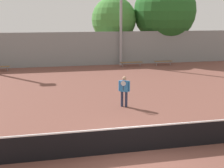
{
  "coord_description": "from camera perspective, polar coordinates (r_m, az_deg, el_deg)",
  "views": [
    {
      "loc": [
        -2.26,
        -8.14,
        4.69
      ],
      "look_at": [
        0.43,
        5.98,
        0.96
      ],
      "focal_mm": 42.0,
      "sensor_mm": 36.0,
      "label": 1
    }
  ],
  "objects": [
    {
      "name": "tennis_net",
      "position": [
        9.44,
        4.35,
        -11.9
      ],
      "size": [
        10.16,
        0.09,
        0.98
      ],
      "color": "#99999E",
      "rests_on": "ground_plane"
    },
    {
      "name": "bench_by_gate",
      "position": [
        26.31,
        11.16,
        4.85
      ],
      "size": [
        1.8,
        0.4,
        0.42
      ],
      "color": "brown",
      "rests_on": "ground_plane"
    },
    {
      "name": "tennis_player",
      "position": [
        13.8,
        2.67,
        -1.21
      ],
      "size": [
        0.57,
        0.51,
        1.66
      ],
      "rotation": [
        0.0,
        0.0,
        -0.41
      ],
      "color": "#282D47",
      "rests_on": "ground_plane"
    },
    {
      "name": "bench_adjacent_court",
      "position": [
        25.28,
        4.26,
        4.71
      ],
      "size": [
        2.17,
        0.4,
        0.42
      ],
      "color": "brown",
      "rests_on": "ground_plane"
    },
    {
      "name": "back_fence",
      "position": [
        25.62,
        -5.69,
        7.6
      ],
      "size": [
        30.97,
        0.06,
        3.25
      ],
      "color": "gray",
      "rests_on": "ground_plane"
    },
    {
      "name": "tree_green_tall",
      "position": [
        28.53,
        0.4,
        13.8
      ],
      "size": [
        4.71,
        4.71,
        6.69
      ],
      "color": "brown",
      "rests_on": "ground_plane"
    },
    {
      "name": "tree_green_broad",
      "position": [
        29.57,
        11.35,
        15.22
      ],
      "size": [
        6.57,
        6.57,
        8.47
      ],
      "color": "brown",
      "rests_on": "ground_plane"
    },
    {
      "name": "ground_plane",
      "position": [
        9.67,
        4.29,
        -14.54
      ],
      "size": [
        100.0,
        100.0,
        0.0
      ],
      "primitive_type": "plane",
      "color": "brown"
    }
  ]
}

